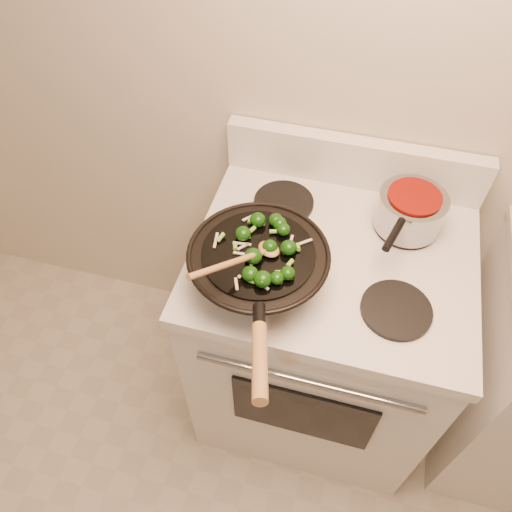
# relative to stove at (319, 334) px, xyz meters

# --- Properties ---
(stove) EXTENTS (0.78, 0.67, 1.08)m
(stove) POSITION_rel_stove_xyz_m (0.00, 0.00, 0.00)
(stove) COLOR silver
(stove) RESTS_ON ground
(wok) EXTENTS (0.36, 0.58, 0.19)m
(wok) POSITION_rel_stove_xyz_m (-0.18, -0.16, 0.52)
(wok) COLOR black
(wok) RESTS_ON stove
(stirfry) EXTENTS (0.24, 0.25, 0.04)m
(stirfry) POSITION_rel_stove_xyz_m (-0.16, -0.15, 0.59)
(stirfry) COLOR #0E3708
(stirfry) RESTS_ON wok
(wooden_spoon) EXTENTS (0.17, 0.24, 0.11)m
(wooden_spoon) POSITION_rel_stove_xyz_m (-0.19, -0.20, 0.61)
(wooden_spoon) COLOR #A1713F
(wooden_spoon) RESTS_ON wok
(saucepan) EXTENTS (0.19, 0.30, 0.11)m
(saucepan) POSITION_rel_stove_xyz_m (0.18, 0.15, 0.52)
(saucepan) COLOR #92959A
(saucepan) RESTS_ON stove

